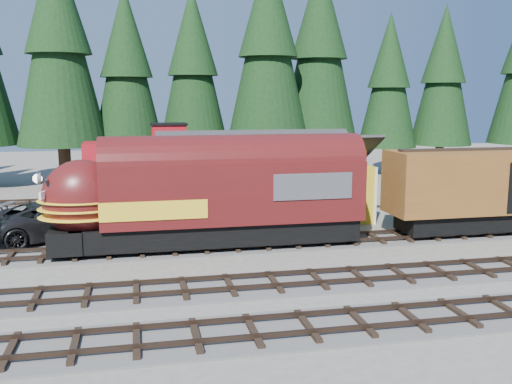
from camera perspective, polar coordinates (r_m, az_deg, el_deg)
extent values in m
plane|color=#6B665B|center=(25.48, 6.07, -7.47)|extent=(120.00, 120.00, 0.00)
cube|color=#4C4947|center=(33.20, 20.56, -3.96)|extent=(68.00, 3.20, 0.08)
cube|color=#38281E|center=(32.57, 21.26, -3.88)|extent=(68.00, 0.08, 0.16)
cube|color=#38281E|center=(33.75, 19.93, -3.35)|extent=(68.00, 0.08, 0.16)
cube|color=#4C4947|center=(41.89, -14.98, -0.98)|extent=(32.00, 3.20, 0.08)
cube|color=#38281E|center=(41.14, -15.04, -0.87)|extent=(32.00, 0.08, 0.16)
cube|color=#38281E|center=(42.56, -14.94, -0.53)|extent=(32.00, 0.08, 0.16)
cube|color=gold|center=(34.98, 0.83, 0.09)|extent=(12.00, 6.00, 3.40)
cube|color=gold|center=(34.67, 0.84, 4.04)|extent=(11.88, 3.30, 1.44)
cube|color=white|center=(33.11, -9.03, 0.31)|extent=(0.06, 2.40, 0.60)
cone|color=black|center=(48.86, -19.17, 13.94)|extent=(7.10, 7.10, 16.18)
cone|color=black|center=(49.52, -12.83, 11.99)|extent=(5.96, 5.96, 13.59)
cone|color=black|center=(51.46, -6.35, 12.35)|extent=(6.12, 6.12, 13.95)
cone|color=black|center=(50.83, 1.22, 14.35)|extent=(7.16, 7.16, 16.30)
cone|color=black|center=(54.46, 6.34, 14.02)|extent=(7.19, 7.19, 16.37)
cone|color=black|center=(55.69, 13.16, 10.83)|extent=(5.47, 5.47, 12.45)
cone|color=black|center=(57.91, 18.23, 11.03)|extent=(5.76, 5.76, 13.13)
cube|color=black|center=(28.20, -3.81, -3.96)|extent=(13.88, 2.48, 1.07)
cube|color=#4F1212|center=(27.92, -2.27, 0.11)|extent=(12.67, 2.92, 2.92)
ellipsoid|color=#4F1212|center=(27.67, -16.95, -0.59)|extent=(3.70, 2.86, 3.61)
cube|color=#38383A|center=(28.68, 4.84, 1.02)|extent=(3.90, 2.98, 1.27)
sphere|color=white|center=(27.77, -21.01, 1.26)|extent=(0.43, 0.43, 0.43)
cube|color=black|center=(34.26, 23.75, -2.43)|extent=(12.28, 2.34, 0.97)
cube|color=brown|center=(33.91, 23.99, 1.12)|extent=(13.64, 2.92, 3.31)
cube|color=black|center=(41.71, -9.93, 0.25)|extent=(8.89, 2.29, 0.99)
cube|color=maroon|center=(41.44, -10.01, 2.95)|extent=(9.88, 2.86, 2.96)
cube|color=maroon|center=(41.31, -8.71, 5.85)|extent=(2.37, 2.17, 1.19)
imported|color=black|center=(32.02, -19.11, -2.60)|extent=(7.88, 5.79, 1.99)
imported|color=#9E9FA5|center=(33.24, -19.97, -2.52)|extent=(6.12, 3.91, 1.65)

